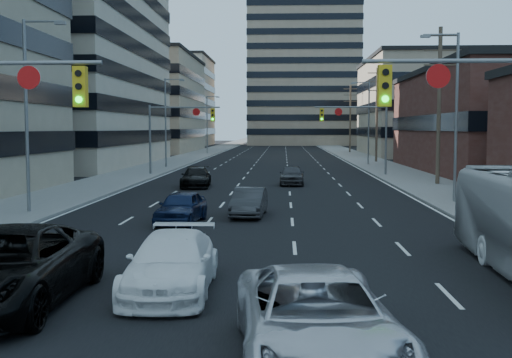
{
  "coord_description": "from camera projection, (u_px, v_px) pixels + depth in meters",
  "views": [
    {
      "loc": [
        1.43,
        -9.31,
        4.03
      ],
      "look_at": [
        0.43,
        13.71,
        2.2
      ],
      "focal_mm": 45.0,
      "sensor_mm": 36.0,
      "label": 1
    }
  ],
  "objects": [
    {
      "name": "road_surface",
      "position": [
        277.0,
        147.0,
        139.12
      ],
      "size": [
        18.0,
        300.0,
        0.02
      ],
      "primitive_type": "cube",
      "color": "black",
      "rests_on": "ground"
    },
    {
      "name": "sidewalk_left",
      "position": [
        225.0,
        146.0,
        139.61
      ],
      "size": [
        5.0,
        300.0,
        0.15
      ],
      "primitive_type": "cube",
      "color": "slate",
      "rests_on": "ground"
    },
    {
      "name": "sidewalk_right",
      "position": [
        330.0,
        147.0,
        138.61
      ],
      "size": [
        5.0,
        300.0,
        0.15
      ],
      "primitive_type": "cube",
      "color": "slate",
      "rests_on": "ground"
    },
    {
      "name": "office_left_mid",
      "position": [
        22.0,
        36.0,
        69.47
      ],
      "size": [
        26.0,
        34.0,
        28.0
      ],
      "primitive_type": "cube",
      "color": "#ADA089",
      "rests_on": "ground"
    },
    {
      "name": "office_left_far",
      "position": [
        136.0,
        105.0,
        109.65
      ],
      "size": [
        20.0,
        30.0,
        16.0
      ],
      "primitive_type": "cube",
      "color": "gray",
      "rests_on": "ground"
    },
    {
      "name": "office_right_far",
      "position": [
        442.0,
        108.0,
        95.65
      ],
      "size": [
        22.0,
        28.0,
        14.0
      ],
      "primitive_type": "cube",
      "color": "gray",
      "rests_on": "ground"
    },
    {
      "name": "apartment_tower",
      "position": [
        303.0,
        26.0,
        156.48
      ],
      "size": [
        26.0,
        26.0,
        58.0
      ],
      "primitive_type": "cube",
      "color": "gray",
      "rests_on": "ground"
    },
    {
      "name": "bg_block_left",
      "position": [
        158.0,
        103.0,
        149.5
      ],
      "size": [
        24.0,
        24.0,
        20.0
      ],
      "primitive_type": "cube",
      "color": "#ADA089",
      "rests_on": "ground"
    },
    {
      "name": "bg_block_right",
      "position": [
        427.0,
        119.0,
        137.26
      ],
      "size": [
        22.0,
        22.0,
        12.0
      ],
      "primitive_type": "cube",
      "color": "gray",
      "rests_on": "ground"
    },
    {
      "name": "signal_near_right",
      "position": [
        512.0,
        117.0,
        16.95
      ],
      "size": [
        6.59,
        0.33,
        6.0
      ],
      "color": "slate",
      "rests_on": "ground"
    },
    {
      "name": "signal_far_left",
      "position": [
        177.0,
        125.0,
        54.46
      ],
      "size": [
        6.09,
        0.33,
        6.0
      ],
      "color": "slate",
      "rests_on": "ground"
    },
    {
      "name": "signal_far_right",
      "position": [
        358.0,
        125.0,
        53.79
      ],
      "size": [
        6.09,
        0.33,
        6.0
      ],
      "color": "slate",
      "rests_on": "ground"
    },
    {
      "name": "utility_pole_block",
      "position": [
        439.0,
        103.0,
        44.52
      ],
      "size": [
        2.2,
        0.28,
        11.0
      ],
      "color": "#4C3D2D",
      "rests_on": "ground"
    },
    {
      "name": "utility_pole_midblock",
      "position": [
        377.0,
        113.0,
        74.39
      ],
      "size": [
        2.2,
        0.28,
        11.0
      ],
      "color": "#4C3D2D",
      "rests_on": "ground"
    },
    {
      "name": "utility_pole_distant",
      "position": [
        350.0,
        117.0,
        104.27
      ],
      "size": [
        2.2,
        0.28,
        11.0
      ],
      "color": "#4C3D2D",
      "rests_on": "ground"
    },
    {
      "name": "streetlight_left_near",
      "position": [
        30.0,
        106.0,
        29.62
      ],
      "size": [
        2.03,
        0.22,
        9.0
      ],
      "color": "slate",
      "rests_on": "ground"
    },
    {
      "name": "streetlight_left_mid",
      "position": [
        167.0,
        118.0,
        64.48
      ],
      "size": [
        2.03,
        0.22,
        9.0
      ],
      "color": "slate",
      "rests_on": "ground"
    },
    {
      "name": "streetlight_left_far",
      "position": [
        208.0,
        122.0,
        99.33
      ],
      "size": [
        2.03,
        0.22,
        9.0
      ],
      "color": "slate",
      "rests_on": "ground"
    },
    {
      "name": "streetlight_right_near",
      "position": [
        453.0,
        109.0,
        33.7
      ],
      "size": [
        2.03,
        0.22,
        9.0
      ],
      "color": "slate",
      "rests_on": "ground"
    },
    {
      "name": "streetlight_right_far",
      "position": [
        367.0,
        119.0,
        68.56
      ],
      "size": [
        2.03,
        0.22,
        9.0
      ],
      "color": "slate",
      "rests_on": "ground"
    },
    {
      "name": "black_pickup",
      "position": [
        6.0,
        268.0,
        14.42
      ],
      "size": [
        3.0,
        6.45,
        1.79
      ],
      "primitive_type": "imported",
      "rotation": [
        0.0,
        0.0,
        0.0
      ],
      "color": "black",
      "rests_on": "ground"
    },
    {
      "name": "white_van",
      "position": [
        172.0,
        264.0,
        15.7
      ],
      "size": [
        2.12,
        5.01,
        1.44
      ],
      "primitive_type": "imported",
      "rotation": [
        0.0,
        0.0,
        0.02
      ],
      "color": "white",
      "rests_on": "ground"
    },
    {
      "name": "silver_suv",
      "position": [
        317.0,
        320.0,
        10.84
      ],
      "size": [
        3.14,
        5.88,
        1.57
      ],
      "primitive_type": "imported",
      "rotation": [
        0.0,
        0.0,
        0.09
      ],
      "color": "silver",
      "rests_on": "ground"
    },
    {
      "name": "sedan_blue",
      "position": [
        181.0,
        207.0,
        27.12
      ],
      "size": [
        2.01,
        4.2,
        1.38
      ],
      "primitive_type": "imported",
      "rotation": [
        0.0,
        0.0,
        -0.1
      ],
      "color": "#0E1A39",
      "rests_on": "ground"
    },
    {
      "name": "sedan_grey_center",
      "position": [
        249.0,
        202.0,
        29.25
      ],
      "size": [
        1.61,
        4.03,
        1.3
      ],
      "primitive_type": "imported",
      "rotation": [
        0.0,
        0.0,
        -0.06
      ],
      "color": "#2F2F32",
      "rests_on": "ground"
    },
    {
      "name": "sedan_black_far",
      "position": [
        196.0,
        177.0,
        43.62
      ],
      "size": [
        2.21,
        4.83,
        1.37
      ],
      "primitive_type": "imported",
      "rotation": [
        0.0,
        0.0,
        0.06
      ],
      "color": "black",
      "rests_on": "ground"
    },
    {
      "name": "sedan_grey_right",
      "position": [
        292.0,
        175.0,
        45.47
      ],
      "size": [
        1.77,
        4.22,
        1.43
      ],
      "primitive_type": "imported",
      "rotation": [
        0.0,
        0.0,
        -0.02
      ],
      "color": "#39393C",
      "rests_on": "ground"
    }
  ]
}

